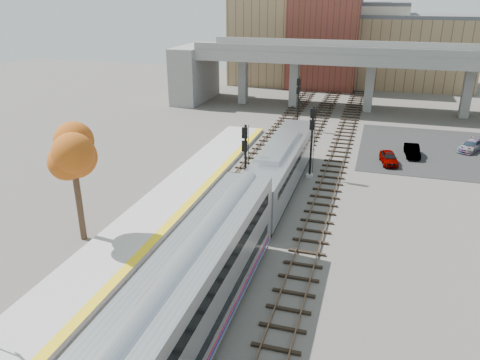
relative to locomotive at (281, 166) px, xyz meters
The scene contains 16 objects.
ground 12.50m from the locomotive, 94.67° to the right, with size 160.00×160.00×0.00m, color #47423D.
platform 14.92m from the locomotive, 123.96° to the right, with size 4.50×60.00×0.35m, color #9E9E99.
yellow_strip 13.93m from the locomotive, 117.40° to the right, with size 0.70×60.00×0.01m, color yellow.
tracks 2.22m from the locomotive, 105.01° to the left, with size 10.70×95.00×0.25m.
overpass 33.17m from the locomotive, 83.17° to the left, with size 54.00×12.00×9.50m.
buildings_far 54.61m from the locomotive, 89.72° to the left, with size 43.00×21.00×20.60m.
parking_lot 20.55m from the locomotive, 50.46° to the left, with size 14.00×18.00×0.04m, color black.
locomotive is the anchor object (origin of this frame).
coach 22.61m from the locomotive, 90.00° to the right, with size 3.03×25.00×5.00m.
signal_mast_near 4.49m from the locomotive, 118.67° to the right, with size 0.60×0.64×6.75m.
signal_mast_mid 4.47m from the locomotive, 62.62° to the left, with size 0.60×0.64×6.75m.
signal_mast_far 19.95m from the locomotive, 96.05° to the left, with size 0.60×0.64×6.59m.
tree 17.48m from the locomotive, 132.38° to the right, with size 3.60×3.60×8.48m.
car_a 13.47m from the locomotive, 47.01° to the left, with size 1.49×3.70×1.26m, color #99999E.
car_b 17.33m from the locomotive, 48.32° to the left, with size 1.32×3.80×1.25m, color #99999E.
car_c 24.38m from the locomotive, 43.29° to the left, with size 1.62×3.98×1.15m, color #99999E.
Camera 1 is at (8.52, -25.09, 16.23)m, focal length 35.00 mm.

